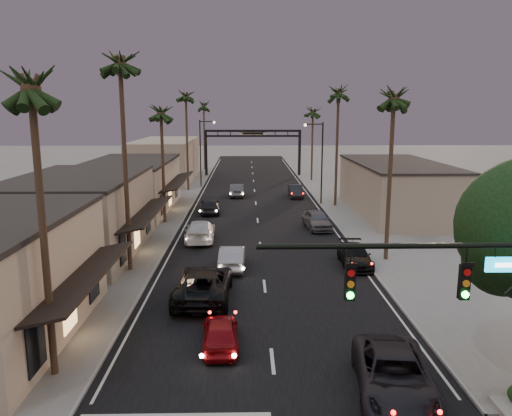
{
  "coord_description": "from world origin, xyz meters",
  "views": [
    {
      "loc": [
        -1.06,
        -9.09,
        10.24
      ],
      "look_at": [
        -0.28,
        30.4,
        2.5
      ],
      "focal_mm": 35.0,
      "sensor_mm": 36.0,
      "label": 1
    }
  ],
  "objects_px": {
    "palm_lc": "(161,108)",
    "palm_ra": "(394,92)",
    "oncoming_red": "(220,332)",
    "palm_rb": "(339,89)",
    "palm_la": "(30,75)",
    "palm_ld": "(186,93)",
    "palm_lb": "(120,57)",
    "curbside_near": "(394,375)",
    "traffic_signal": "(487,298)",
    "oncoming_pickup": "(204,284)",
    "streetlight_left": "(202,148)",
    "arch": "(253,141)",
    "palm_far": "(204,103)",
    "streetlight_right": "(320,156)",
    "curbside_black": "(355,256)",
    "palm_rc": "(313,109)",
    "oncoming_silver": "(232,257)"
  },
  "relations": [
    {
      "from": "arch",
      "to": "curbside_black",
      "type": "distance_m",
      "value": 47.75
    },
    {
      "from": "traffic_signal",
      "to": "oncoming_pickup",
      "type": "bearing_deg",
      "value": 124.96
    },
    {
      "from": "oncoming_silver",
      "to": "curbside_near",
      "type": "distance_m",
      "value": 16.43
    },
    {
      "from": "palm_la",
      "to": "palm_lc",
      "type": "height_order",
      "value": "palm_la"
    },
    {
      "from": "arch",
      "to": "oncoming_pickup",
      "type": "distance_m",
      "value": 53.27
    },
    {
      "from": "palm_lb",
      "to": "curbside_near",
      "type": "relative_size",
      "value": 2.62
    },
    {
      "from": "curbside_near",
      "to": "curbside_black",
      "type": "xyz_separation_m",
      "value": [
        1.92,
        15.54,
        -0.12
      ]
    },
    {
      "from": "palm_lc",
      "to": "palm_rb",
      "type": "height_order",
      "value": "palm_rb"
    },
    {
      "from": "streetlight_left",
      "to": "palm_la",
      "type": "height_order",
      "value": "palm_la"
    },
    {
      "from": "palm_ld",
      "to": "palm_ra",
      "type": "xyz_separation_m",
      "value": [
        17.2,
        -31.0,
        -0.97
      ]
    },
    {
      "from": "traffic_signal",
      "to": "streetlight_right",
      "type": "xyz_separation_m",
      "value": [
        1.23,
        41.0,
        0.25
      ]
    },
    {
      "from": "traffic_signal",
      "to": "palm_ra",
      "type": "xyz_separation_m",
      "value": [
        2.91,
        20.0,
        6.36
      ]
    },
    {
      "from": "streetlight_left",
      "to": "curbside_near",
      "type": "xyz_separation_m",
      "value": [
        11.2,
        -50.64,
        -4.52
      ]
    },
    {
      "from": "palm_lb",
      "to": "curbside_near",
      "type": "bearing_deg",
      "value": -48.67
    },
    {
      "from": "arch",
      "to": "curbside_black",
      "type": "bearing_deg",
      "value": -82.5
    },
    {
      "from": "palm_la",
      "to": "palm_far",
      "type": "bearing_deg",
      "value": 89.75
    },
    {
      "from": "oncoming_red",
      "to": "curbside_near",
      "type": "distance_m",
      "value": 7.62
    },
    {
      "from": "palm_la",
      "to": "oncoming_pickup",
      "type": "bearing_deg",
      "value": 57.3
    },
    {
      "from": "palm_lb",
      "to": "oncoming_silver",
      "type": "relative_size",
      "value": 3.32
    },
    {
      "from": "curbside_black",
      "to": "palm_far",
      "type": "bearing_deg",
      "value": 106.46
    },
    {
      "from": "palm_rb",
      "to": "curbside_black",
      "type": "distance_m",
      "value": 24.26
    },
    {
      "from": "palm_far",
      "to": "oncoming_pickup",
      "type": "distance_m",
      "value": 62.05
    },
    {
      "from": "streetlight_right",
      "to": "palm_ld",
      "type": "relative_size",
      "value": 0.63
    },
    {
      "from": "curbside_near",
      "to": "palm_lb",
      "type": "bearing_deg",
      "value": 138.67
    },
    {
      "from": "traffic_signal",
      "to": "oncoming_pickup",
      "type": "xyz_separation_m",
      "value": [
        -9.12,
        13.05,
        -4.19
      ]
    },
    {
      "from": "palm_la",
      "to": "oncoming_red",
      "type": "height_order",
      "value": "palm_la"
    },
    {
      "from": "oncoming_red",
      "to": "oncoming_silver",
      "type": "distance_m",
      "value": 11.21
    },
    {
      "from": "streetlight_left",
      "to": "oncoming_red",
      "type": "relative_size",
      "value": 2.29
    },
    {
      "from": "palm_la",
      "to": "palm_ld",
      "type": "xyz_separation_m",
      "value": [
        -0.0,
        46.0,
        0.97
      ]
    },
    {
      "from": "palm_lc",
      "to": "oncoming_red",
      "type": "distance_m",
      "value": 27.29
    },
    {
      "from": "arch",
      "to": "streetlight_left",
      "type": "height_order",
      "value": "streetlight_left"
    },
    {
      "from": "streetlight_left",
      "to": "oncoming_silver",
      "type": "bearing_deg",
      "value": -82.11
    },
    {
      "from": "palm_lc",
      "to": "palm_ra",
      "type": "bearing_deg",
      "value": -34.9
    },
    {
      "from": "curbside_black",
      "to": "palm_ld",
      "type": "bearing_deg",
      "value": 116.47
    },
    {
      "from": "palm_ra",
      "to": "palm_rb",
      "type": "relative_size",
      "value": 0.93
    },
    {
      "from": "palm_ra",
      "to": "oncoming_silver",
      "type": "height_order",
      "value": "palm_ra"
    },
    {
      "from": "oncoming_red",
      "to": "palm_rb",
      "type": "bearing_deg",
      "value": -111.38
    },
    {
      "from": "streetlight_right",
      "to": "oncoming_silver",
      "type": "height_order",
      "value": "streetlight_right"
    },
    {
      "from": "oncoming_red",
      "to": "palm_rc",
      "type": "bearing_deg",
      "value": -104.66
    },
    {
      "from": "palm_ra",
      "to": "palm_la",
      "type": "bearing_deg",
      "value": -138.91
    },
    {
      "from": "oncoming_silver",
      "to": "palm_rc",
      "type": "bearing_deg",
      "value": -103.0
    },
    {
      "from": "palm_la",
      "to": "palm_far",
      "type": "distance_m",
      "value": 69.0
    },
    {
      "from": "curbside_black",
      "to": "palm_lc",
      "type": "bearing_deg",
      "value": 140.2
    },
    {
      "from": "streetlight_right",
      "to": "palm_la",
      "type": "distance_m",
      "value": 39.68
    },
    {
      "from": "palm_la",
      "to": "palm_rc",
      "type": "xyz_separation_m",
      "value": [
        17.2,
        55.0,
        -0.97
      ]
    },
    {
      "from": "palm_far",
      "to": "oncoming_red",
      "type": "height_order",
      "value": "palm_far"
    },
    {
      "from": "oncoming_pickup",
      "to": "traffic_signal",
      "type": "bearing_deg",
      "value": 126.42
    },
    {
      "from": "palm_la",
      "to": "curbside_near",
      "type": "distance_m",
      "value": 16.78
    },
    {
      "from": "oncoming_red",
      "to": "oncoming_silver",
      "type": "height_order",
      "value": "oncoming_silver"
    },
    {
      "from": "palm_ra",
      "to": "oncoming_silver",
      "type": "distance_m",
      "value": 15.13
    }
  ]
}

